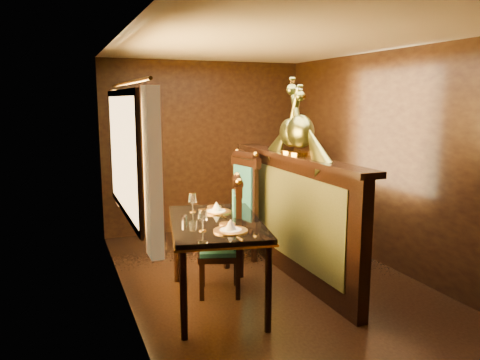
{
  "coord_description": "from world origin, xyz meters",
  "views": [
    {
      "loc": [
        -2.07,
        -4.13,
        1.95
      ],
      "look_at": [
        -0.29,
        0.34,
        1.12
      ],
      "focal_mm": 35.0,
      "sensor_mm": 36.0,
      "label": 1
    }
  ],
  "objects_px": {
    "dining_table": "(216,228)",
    "peacock_right": "(291,120)",
    "chair_left": "(230,233)",
    "chair_right": "(240,203)",
    "peacock_left": "(301,117)"
  },
  "relations": [
    {
      "from": "chair_left",
      "to": "peacock_right",
      "type": "height_order",
      "value": "peacock_right"
    },
    {
      "from": "chair_right",
      "to": "peacock_left",
      "type": "xyz_separation_m",
      "value": [
        0.35,
        -0.84,
        1.07
      ]
    },
    {
      "from": "chair_right",
      "to": "peacock_right",
      "type": "relative_size",
      "value": 1.82
    },
    {
      "from": "chair_right",
      "to": "chair_left",
      "type": "bearing_deg",
      "value": -129.22
    },
    {
      "from": "chair_left",
      "to": "peacock_left",
      "type": "height_order",
      "value": "peacock_left"
    },
    {
      "from": "chair_left",
      "to": "chair_right",
      "type": "bearing_deg",
      "value": 81.27
    },
    {
      "from": "dining_table",
      "to": "peacock_left",
      "type": "relative_size",
      "value": 1.87
    },
    {
      "from": "chair_right",
      "to": "peacock_right",
      "type": "height_order",
      "value": "peacock_right"
    },
    {
      "from": "chair_right",
      "to": "peacock_left",
      "type": "relative_size",
      "value": 1.64
    },
    {
      "from": "dining_table",
      "to": "peacock_left",
      "type": "distance_m",
      "value": 1.48
    },
    {
      "from": "dining_table",
      "to": "chair_left",
      "type": "distance_m",
      "value": 0.32
    },
    {
      "from": "peacock_right",
      "to": "chair_right",
      "type": "bearing_deg",
      "value": 118.76
    },
    {
      "from": "peacock_left",
      "to": "chair_left",
      "type": "bearing_deg",
      "value": -174.03
    },
    {
      "from": "dining_table",
      "to": "peacock_right",
      "type": "xyz_separation_m",
      "value": [
        1.04,
        0.49,
        0.98
      ]
    },
    {
      "from": "dining_table",
      "to": "chair_left",
      "type": "height_order",
      "value": "chair_left"
    }
  ]
}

